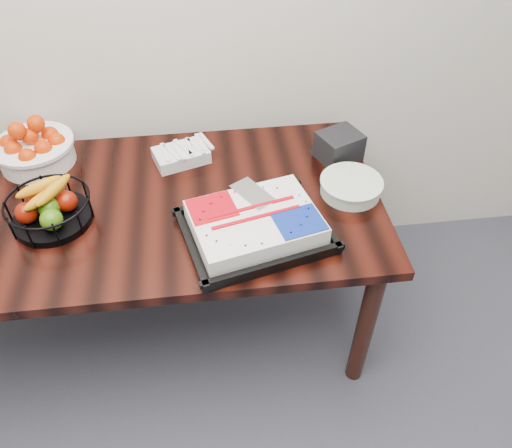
{
  "coord_description": "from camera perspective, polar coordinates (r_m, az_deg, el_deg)",
  "views": [
    {
      "loc": [
        0.26,
        0.57,
        1.98
      ],
      "look_at": [
        0.41,
        1.76,
        0.83
      ],
      "focal_mm": 35.0,
      "sensor_mm": 36.0,
      "label": 1
    }
  ],
  "objects": [
    {
      "name": "napkin_box",
      "position": [
        2.06,
        9.47,
        8.75
      ],
      "size": [
        0.2,
        0.19,
        0.11
      ],
      "primitive_type": "cube",
      "rotation": [
        0.0,
        0.0,
        0.4
      ],
      "color": "black",
      "rests_on": "table"
    },
    {
      "name": "fork_bag",
      "position": [
        2.06,
        -8.55,
        7.84
      ],
      "size": [
        0.24,
        0.2,
        0.06
      ],
      "color": "silver",
      "rests_on": "table"
    },
    {
      "name": "table",
      "position": [
        1.96,
        -12.85,
        0.39
      ],
      "size": [
        1.8,
        0.9,
        0.75
      ],
      "color": "black",
      "rests_on": "ground"
    },
    {
      "name": "fruit_basket",
      "position": [
        1.88,
        -22.57,
        1.75
      ],
      "size": [
        0.29,
        0.29,
        0.16
      ],
      "color": "black",
      "rests_on": "table"
    },
    {
      "name": "tangerine_bowl",
      "position": [
        2.18,
        -24.12,
        8.28
      ],
      "size": [
        0.31,
        0.31,
        0.2
      ],
      "color": "white",
      "rests_on": "table"
    },
    {
      "name": "plate_stack",
      "position": [
        1.91,
        10.79,
        4.22
      ],
      "size": [
        0.24,
        0.24,
        0.06
      ],
      "color": "white",
      "rests_on": "table"
    },
    {
      "name": "cake_tray",
      "position": [
        1.7,
        -0.12,
        -0.15
      ],
      "size": [
        0.55,
        0.48,
        0.1
      ],
      "color": "black",
      "rests_on": "table"
    }
  ]
}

